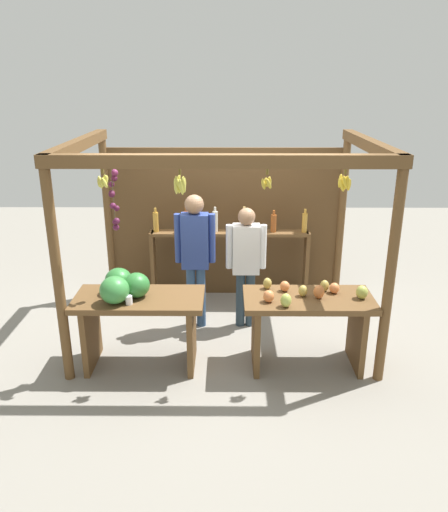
% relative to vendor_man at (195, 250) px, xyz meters
% --- Properties ---
extents(ground_plane, '(12.00, 12.00, 0.00)m').
position_rel_vendor_man_xyz_m(ground_plane, '(0.34, -0.09, -1.00)').
color(ground_plane, gray).
rests_on(ground_plane, ground).
extents(market_stall, '(3.29, 2.25, 2.28)m').
position_rel_vendor_man_xyz_m(market_stall, '(0.34, 0.40, 0.35)').
color(market_stall, brown).
rests_on(market_stall, ground).
extents(fruit_counter_left, '(1.33, 0.64, 1.07)m').
position_rel_vendor_man_xyz_m(fruit_counter_left, '(-0.59, -0.90, -0.29)').
color(fruit_counter_left, brown).
rests_on(fruit_counter_left, ground).
extents(fruit_counter_right, '(1.33, 0.64, 0.94)m').
position_rel_vendor_man_xyz_m(fruit_counter_right, '(1.21, -0.89, -0.40)').
color(fruit_counter_right, brown).
rests_on(fruit_counter_right, ground).
extents(bottle_shelf_unit, '(2.11, 0.22, 1.34)m').
position_rel_vendor_man_xyz_m(bottle_shelf_unit, '(0.41, 0.71, -0.19)').
color(bottle_shelf_unit, brown).
rests_on(bottle_shelf_unit, ground).
extents(vendor_man, '(0.48, 0.22, 1.66)m').
position_rel_vendor_man_xyz_m(vendor_man, '(0.00, 0.00, 0.00)').
color(vendor_man, '#314F76').
rests_on(vendor_man, ground).
extents(vendor_woman, '(0.48, 0.20, 1.50)m').
position_rel_vendor_man_xyz_m(vendor_woman, '(0.60, 0.01, -0.11)').
color(vendor_woman, '#2A3C48').
rests_on(vendor_woman, ground).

